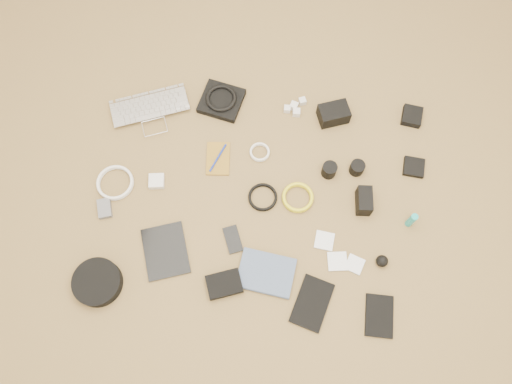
# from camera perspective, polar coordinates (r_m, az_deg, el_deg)

# --- Properties ---
(laptop) EXTENTS (0.43, 0.37, 0.03)m
(laptop) POSITION_cam_1_polar(r_m,az_deg,el_deg) (2.36, -11.79, 8.51)
(laptop) COLOR silver
(laptop) RESTS_ON ground
(headphone_pouch) EXTENTS (0.21, 0.20, 0.03)m
(headphone_pouch) POSITION_cam_1_polar(r_m,az_deg,el_deg) (2.35, -3.97, 10.34)
(headphone_pouch) COLOR black
(headphone_pouch) RESTS_ON ground
(headphones) EXTENTS (0.14, 0.14, 0.02)m
(headphones) POSITION_cam_1_polar(r_m,az_deg,el_deg) (2.33, -4.01, 10.66)
(headphones) COLOR black
(headphones) RESTS_ON headphone_pouch
(charger_a) EXTENTS (0.03, 0.03, 0.03)m
(charger_a) POSITION_cam_1_polar(r_m,az_deg,el_deg) (2.33, 3.58, 9.45)
(charger_a) COLOR silver
(charger_a) RESTS_ON ground
(charger_b) EXTENTS (0.04, 0.04, 0.03)m
(charger_b) POSITION_cam_1_polar(r_m,az_deg,el_deg) (2.34, 4.36, 9.77)
(charger_b) COLOR silver
(charger_b) RESTS_ON ground
(charger_c) EXTENTS (0.04, 0.04, 0.03)m
(charger_c) POSITION_cam_1_polar(r_m,az_deg,el_deg) (2.36, 5.32, 10.30)
(charger_c) COLOR silver
(charger_c) RESTS_ON ground
(charger_d) EXTENTS (0.04, 0.04, 0.03)m
(charger_d) POSITION_cam_1_polar(r_m,az_deg,el_deg) (2.32, 4.64, 9.06)
(charger_d) COLOR silver
(charger_d) RESTS_ON ground
(dslr_camera) EXTENTS (0.16, 0.14, 0.08)m
(dslr_camera) POSITION_cam_1_polar(r_m,az_deg,el_deg) (2.31, 8.85, 8.81)
(dslr_camera) COLOR black
(dslr_camera) RESTS_ON ground
(lens_pouch) EXTENTS (0.09, 0.11, 0.03)m
(lens_pouch) POSITION_cam_1_polar(r_m,az_deg,el_deg) (2.41, 17.39, 8.28)
(lens_pouch) COLOR black
(lens_pouch) RESTS_ON ground
(notebook_olive) EXTENTS (0.12, 0.17, 0.01)m
(notebook_olive) POSITION_cam_1_polar(r_m,az_deg,el_deg) (2.23, -4.36, 3.83)
(notebook_olive) COLOR olive
(notebook_olive) RESTS_ON ground
(pen_blue) EXTENTS (0.06, 0.14, 0.01)m
(pen_blue) POSITION_cam_1_polar(r_m,az_deg,el_deg) (2.22, -4.37, 3.93)
(pen_blue) COLOR #122795
(pen_blue) RESTS_ON notebook_olive
(cable_white_a) EXTENTS (0.11, 0.11, 0.01)m
(cable_white_a) POSITION_cam_1_polar(r_m,az_deg,el_deg) (2.24, 0.42, 4.53)
(cable_white_a) COLOR white
(cable_white_a) RESTS_ON ground
(lens_a) EXTENTS (0.07, 0.07, 0.07)m
(lens_a) POSITION_cam_1_polar(r_m,az_deg,el_deg) (2.19, 8.37, 2.51)
(lens_a) COLOR black
(lens_a) RESTS_ON ground
(lens_b) EXTENTS (0.08, 0.08, 0.06)m
(lens_b) POSITION_cam_1_polar(r_m,az_deg,el_deg) (2.22, 11.47, 2.72)
(lens_b) COLOR black
(lens_b) RESTS_ON ground
(card_reader) EXTENTS (0.09, 0.09, 0.02)m
(card_reader) POSITION_cam_1_polar(r_m,az_deg,el_deg) (2.31, 17.59, 2.73)
(card_reader) COLOR black
(card_reader) RESTS_ON ground
(power_brick) EXTENTS (0.08, 0.08, 0.03)m
(power_brick) POSITION_cam_1_polar(r_m,az_deg,el_deg) (2.22, -11.29, 1.22)
(power_brick) COLOR silver
(power_brick) RESTS_ON ground
(cable_white_b) EXTENTS (0.16, 0.16, 0.01)m
(cable_white_b) POSITION_cam_1_polar(r_m,az_deg,el_deg) (2.26, -15.75, 0.97)
(cable_white_b) COLOR white
(cable_white_b) RESTS_ON ground
(cable_black) EXTENTS (0.17, 0.17, 0.01)m
(cable_black) POSITION_cam_1_polar(r_m,az_deg,el_deg) (2.15, 0.78, -0.65)
(cable_black) COLOR black
(cable_black) RESTS_ON ground
(cable_yellow) EXTENTS (0.17, 0.17, 0.02)m
(cable_yellow) POSITION_cam_1_polar(r_m,az_deg,el_deg) (2.16, 4.77, -0.69)
(cable_yellow) COLOR yellow
(cable_yellow) RESTS_ON ground
(flash) EXTENTS (0.07, 0.12, 0.08)m
(flash) POSITION_cam_1_polar(r_m,az_deg,el_deg) (2.16, 12.25, -0.99)
(flash) COLOR black
(flash) RESTS_ON ground
(lens_cleaner) EXTENTS (0.04, 0.04, 0.10)m
(lens_cleaner) POSITION_cam_1_polar(r_m,az_deg,el_deg) (2.17, 17.34, -3.09)
(lens_cleaner) COLOR teal
(lens_cleaner) RESTS_ON ground
(battery_charger) EXTENTS (0.08, 0.10, 0.02)m
(battery_charger) POSITION_cam_1_polar(r_m,az_deg,el_deg) (2.23, -16.91, -1.81)
(battery_charger) COLOR #5C5C61
(battery_charger) RESTS_ON ground
(tablet) EXTENTS (0.25, 0.27, 0.01)m
(tablet) POSITION_cam_1_polar(r_m,az_deg,el_deg) (2.12, -10.30, -6.65)
(tablet) COLOR black
(tablet) RESTS_ON ground
(phone) EXTENTS (0.10, 0.13, 0.01)m
(phone) POSITION_cam_1_polar(r_m,az_deg,el_deg) (2.10, -2.66, -5.44)
(phone) COLOR black
(phone) RESTS_ON ground
(filter_case_left) EXTENTS (0.08, 0.08, 0.01)m
(filter_case_left) POSITION_cam_1_polar(r_m,az_deg,el_deg) (2.12, 7.81, -5.54)
(filter_case_left) COLOR silver
(filter_case_left) RESTS_ON ground
(filter_case_mid) EXTENTS (0.09, 0.09, 0.01)m
(filter_case_mid) POSITION_cam_1_polar(r_m,az_deg,el_deg) (2.10, 9.28, -7.83)
(filter_case_mid) COLOR silver
(filter_case_mid) RESTS_ON ground
(filter_case_right) EXTENTS (0.09, 0.09, 0.01)m
(filter_case_right) POSITION_cam_1_polar(r_m,az_deg,el_deg) (2.12, 11.21, -8.11)
(filter_case_right) COLOR silver
(filter_case_right) RESTS_ON ground
(air_blower) EXTENTS (0.06, 0.06, 0.05)m
(air_blower) POSITION_cam_1_polar(r_m,az_deg,el_deg) (2.12, 14.20, -7.66)
(air_blower) COLOR black
(air_blower) RESTS_ON ground
(headphone_case) EXTENTS (0.20, 0.20, 0.05)m
(headphone_case) POSITION_cam_1_polar(r_m,az_deg,el_deg) (2.14, -17.67, -9.81)
(headphone_case) COLOR black
(headphone_case) RESTS_ON ground
(drive_case) EXTENTS (0.17, 0.14, 0.03)m
(drive_case) POSITION_cam_1_polar(r_m,az_deg,el_deg) (2.05, -3.65, -10.47)
(drive_case) COLOR black
(drive_case) RESTS_ON ground
(paperback) EXTENTS (0.24, 0.19, 0.02)m
(paperback) POSITION_cam_1_polar(r_m,az_deg,el_deg) (2.05, 0.64, -11.49)
(paperback) COLOR #465776
(paperback) RESTS_ON ground
(notebook_black_a) EXTENTS (0.17, 0.23, 0.01)m
(notebook_black_a) POSITION_cam_1_polar(r_m,az_deg,el_deg) (2.06, 6.42, -12.50)
(notebook_black_a) COLOR black
(notebook_black_a) RESTS_ON ground
(notebook_black_b) EXTENTS (0.11, 0.17, 0.01)m
(notebook_black_b) POSITION_cam_1_polar(r_m,az_deg,el_deg) (2.10, 13.90, -13.57)
(notebook_black_b) COLOR black
(notebook_black_b) RESTS_ON ground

